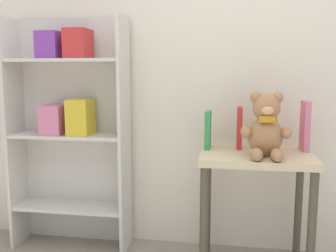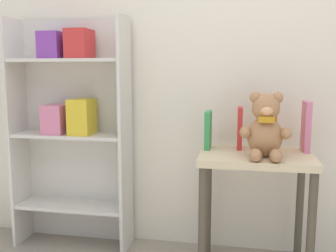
% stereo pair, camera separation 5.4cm
% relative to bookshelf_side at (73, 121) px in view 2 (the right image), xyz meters
% --- Properties ---
extents(wall_back, '(4.80, 0.06, 2.50)m').
position_rel_bookshelf_side_xyz_m(wall_back, '(0.86, 0.13, 0.50)').
color(wall_back, silver).
rests_on(wall_back, ground_plane).
extents(bookshelf_side, '(0.68, 0.23, 1.34)m').
position_rel_bookshelf_side_xyz_m(bookshelf_side, '(0.00, 0.00, 0.00)').
color(bookshelf_side, beige).
rests_on(bookshelf_side, ground_plane).
extents(display_table, '(0.55, 0.39, 0.63)m').
position_rel_bookshelf_side_xyz_m(display_table, '(1.05, -0.18, -0.24)').
color(display_table, beige).
rests_on(display_table, ground_plane).
extents(teddy_bear, '(0.24, 0.22, 0.31)m').
position_rel_bookshelf_side_xyz_m(teddy_bear, '(1.08, -0.25, 0.03)').
color(teddy_bear, '#A8754C').
rests_on(teddy_bear, display_table).
extents(book_standing_green, '(0.03, 0.13, 0.20)m').
position_rel_bookshelf_side_xyz_m(book_standing_green, '(0.80, -0.08, -0.02)').
color(book_standing_green, '#33934C').
rests_on(book_standing_green, display_table).
extents(book_standing_red, '(0.03, 0.11, 0.22)m').
position_rel_bookshelf_side_xyz_m(book_standing_red, '(0.97, -0.06, -0.01)').
color(book_standing_red, red).
rests_on(book_standing_red, display_table).
extents(book_standing_orange, '(0.03, 0.13, 0.24)m').
position_rel_bookshelf_side_xyz_m(book_standing_orange, '(1.13, -0.08, 0.00)').
color(book_standing_orange, orange).
rests_on(book_standing_orange, display_table).
extents(book_standing_pink, '(0.03, 0.12, 0.26)m').
position_rel_bookshelf_side_xyz_m(book_standing_pink, '(1.30, -0.07, 0.01)').
color(book_standing_pink, '#D17093').
rests_on(book_standing_pink, display_table).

